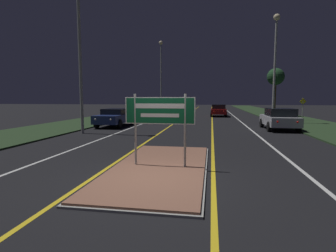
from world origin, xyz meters
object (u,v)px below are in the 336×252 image
Objects in this scene: streetlight_left_far at (161,64)px; warning_sign at (303,107)px; highway_sign at (160,114)px; car_receding_1 at (218,110)px; car_approaching_0 at (115,117)px; car_approaching_1 at (152,109)px; streetlight_right_near at (275,53)px; streetlight_left_near at (79,34)px; car_receding_0 at (279,119)px.

streetlight_left_far reaches higher than warning_sign.
highway_sign reaches higher than warning_sign.
car_receding_1 is (2.34, 23.84, -0.91)m from highway_sign.
car_approaching_1 is at bearing 91.09° from car_approaching_0.
car_approaching_1 is (-12.71, 9.81, -5.12)m from streetlight_right_near.
car_approaching_1 is at bearing 168.69° from car_receding_1.
highway_sign is at bearing -76.70° from car_approaching_1.
streetlight_left_far reaches higher than car_approaching_0.
warning_sign is at bearing 34.91° from streetlight_left_near.
highway_sign is at bearing -118.84° from car_receding_0.
car_receding_0 reaches higher than car_approaching_0.
car_receding_0 is (12.46, -22.09, -6.65)m from streetlight_left_far.
streetlight_left_far reaches higher than car_receding_0.
streetlight_left_near is 1.07× the size of streetlight_right_near.
streetlight_left_near is 6.75m from car_approaching_0.
car_approaching_0 is at bearing -161.00° from streetlight_right_near.
streetlight_right_near reaches higher than highway_sign.
streetlight_left_near is at bearing -145.09° from warning_sign.
highway_sign is 0.23× the size of streetlight_left_near.
car_approaching_1 is (-0.27, 14.10, 0.07)m from car_approaching_0.
car_approaching_0 is (-12.44, -4.28, -5.19)m from streetlight_right_near.
car_approaching_1 is (-8.37, 1.67, 0.04)m from car_receding_1.
car_approaching_1 reaches higher than car_receding_1.
streetlight_left_near is 19.48m from car_receding_1.
warning_sign is (15.64, 6.93, 0.61)m from car_approaching_0.
streetlight_left_far is (-6.37, 33.14, 5.76)m from highway_sign.
streetlight_left_far reaches higher than streetlight_left_near.
warning_sign is (16.10, 11.24, -4.58)m from streetlight_left_near.
streetlight_right_near is at bearing 82.81° from car_receding_0.
streetlight_left_near is 2.14× the size of car_approaching_0.
car_approaching_0 is 2.18× the size of warning_sign.
streetlight_right_near is at bearing -61.95° from car_receding_1.
car_receding_1 is at bearing 84.40° from highway_sign.
streetlight_left_near is at bearing -90.60° from car_approaching_1.
streetlight_left_near reaches higher than car_receding_1.
highway_sign is at bearing -113.03° from streetlight_right_near.
highway_sign reaches higher than car_approaching_0.
car_approaching_0 is (0.61, -21.72, -6.70)m from streetlight_left_far.
car_receding_0 is at bearing -73.66° from car_receding_1.
streetlight_left_far is 22.80m from warning_sign.
car_receding_0 is at bearing -117.41° from warning_sign.
car_approaching_1 reaches higher than car_receding_0.
streetlight_left_far is 26.22m from car_receding_0.
streetlight_left_far reaches higher than car_receding_1.
streetlight_right_near is (6.67, 15.70, 4.25)m from highway_sign.
streetlight_left_near is 26.07m from streetlight_left_far.
streetlight_left_near is 2.35× the size of car_receding_1.
warning_sign reaches higher than car_approaching_0.
streetlight_right_near is 10.57m from car_receding_1.
car_receding_0 is 11.86m from car_approaching_0.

